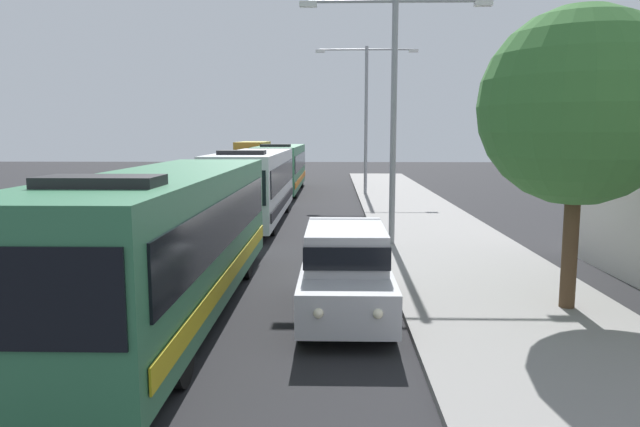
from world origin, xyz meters
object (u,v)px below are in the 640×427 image
Objects in this scene: bus_second_in_line at (254,183)px; streetlamp_mid at (394,94)px; bus_middle at (281,167)px; box_truck_oncoming at (252,160)px; roadside_tree at (578,107)px; streetlamp_far at (366,105)px; bus_lead at (169,236)px; white_suv at (345,268)px.

streetlamp_mid is (5.40, -5.66, 3.43)m from bus_second_in_line.
bus_middle is 1.47× the size of streetlamp_mid.
streetlamp_mid is at bearing -73.74° from bus_middle.
roadside_tree is at bearing -71.66° from box_truck_oncoming.
bus_second_in_line is 12.79m from streetlamp_far.
streetlamp_far is at bearing 97.30° from roadside_tree.
streetlamp_far reaches higher than bus_lead.
bus_middle is 27.14m from roadside_tree.
box_truck_oncoming is at bearing 101.11° from white_suv.
bus_lead is 3.76m from white_suv.
bus_second_in_line is 1.77× the size of roadside_tree.
bus_lead is 24.90m from streetlamp_far.
white_suv is 0.76× the size of roadside_tree.
bus_lead is 1.51× the size of box_truck_oncoming.
roadside_tree is (8.44, -25.66, 2.67)m from bus_middle.
streetlamp_far is 1.42× the size of roadside_tree.
white_suv is (3.70, -25.89, -0.66)m from bus_middle.
roadside_tree is at bearing -71.79° from bus_middle.
streetlamp_mid is at bearing -90.00° from streetlamp_far.
bus_lead is 1.83× the size of roadside_tree.
roadside_tree reaches higher than bus_second_in_line.
streetlamp_mid is at bearing 77.04° from white_suv.
bus_middle is 1.90× the size of roadside_tree.
bus_lead is at bearing -90.00° from bus_middle.
bus_second_in_line reaches higher than box_truck_oncoming.
box_truck_oncoming is 1.21× the size of roadside_tree.
bus_lead is 1.04× the size of bus_second_in_line.
bus_second_in_line is 15.57m from roadside_tree.
roadside_tree is (3.04, -23.74, -1.20)m from streetlamp_far.
streetlamp_mid is at bearing -46.34° from bus_second_in_line.
bus_second_in_line is (-0.00, 13.07, -0.00)m from bus_lead.
bus_second_in_line is 0.93× the size of bus_middle.
roadside_tree is (4.74, 0.23, 3.33)m from white_suv.
bus_middle reaches higher than white_suv.
bus_second_in_line is at bearing 133.66° from streetlamp_mid.
bus_middle is (0.00, 12.85, 0.00)m from bus_second_in_line.
white_suv is at bearing -177.19° from roadside_tree.
bus_second_in_line is at bearing 123.38° from roadside_tree.
streetlamp_far is (5.40, 10.93, 3.87)m from bus_second_in_line.
white_suv is 5.80m from roadside_tree.
box_truck_oncoming reaches higher than white_suv.
streetlamp_mid is (5.40, -18.50, 3.43)m from bus_middle.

